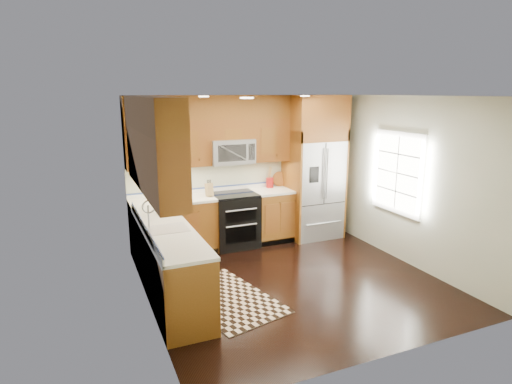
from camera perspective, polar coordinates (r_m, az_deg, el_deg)
name	(u,v)px	position (r m, az deg, el deg)	size (l,w,h in m)	color
ground	(291,280)	(6.32, 4.72, -11.67)	(4.00, 4.00, 0.00)	black
wall_back	(241,169)	(7.67, -2.05, 3.06)	(4.00, 0.02, 2.60)	beige
wall_left	(145,208)	(5.28, -14.61, -2.07)	(0.02, 4.00, 2.60)	beige
wall_right	(407,181)	(7.04, 19.51, 1.36)	(0.02, 4.00, 2.60)	beige
window	(398,173)	(7.15, 18.37, 2.44)	(0.04, 1.10, 1.30)	white
base_cabinets	(191,243)	(6.51, -8.67, -6.71)	(2.85, 3.00, 0.90)	brown
countertop	(197,210)	(6.51, -7.86, -2.34)	(2.86, 3.01, 0.04)	white
upper_cabinets	(189,136)	(6.37, -8.89, 7.40)	(2.85, 3.00, 1.15)	brown
range	(235,220)	(7.48, -2.87, -3.77)	(0.76, 0.67, 0.95)	black
microwave	(231,151)	(7.35, -3.34, 5.43)	(0.76, 0.40, 0.42)	#B2B2B7
refrigerator	(314,167)	(7.91, 7.77, 3.27)	(0.98, 0.75, 2.60)	#B2B2B7
sink_faucet	(164,225)	(5.62, -12.11, -4.27)	(0.54, 0.44, 0.37)	#B2B2B7
rug	(227,298)	(5.81, -3.94, -13.92)	(0.97, 1.62, 0.01)	black
knife_block	(209,189)	(7.22, -6.26, 0.34)	(0.11, 0.15, 0.28)	#A3834F
utensil_crock	(270,180)	(7.82, 1.86, 1.56)	(0.15, 0.15, 0.38)	maroon
cutting_board	(280,185)	(7.98, 3.15, 0.88)	(0.27, 0.27, 0.02)	brown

